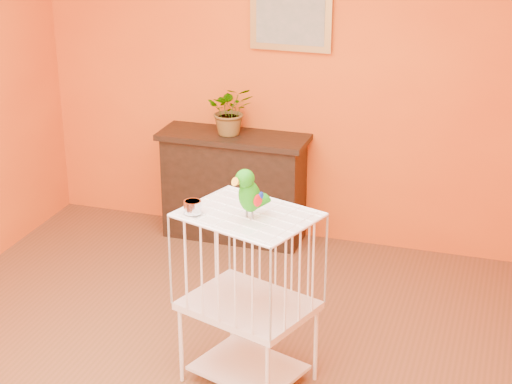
% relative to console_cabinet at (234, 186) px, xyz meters
% --- Properties ---
extents(room_shell, '(4.50, 4.50, 4.50)m').
position_rel_console_cabinet_xyz_m(room_shell, '(0.40, -2.04, 1.15)').
color(room_shell, orange).
rests_on(room_shell, ground).
extents(console_cabinet, '(1.16, 0.42, 0.86)m').
position_rel_console_cabinet_xyz_m(console_cabinet, '(0.00, 0.00, 0.00)').
color(console_cabinet, black).
rests_on(console_cabinet, ground).
extents(potted_plant, '(0.47, 0.49, 0.30)m').
position_rel_console_cabinet_xyz_m(potted_plant, '(-0.02, 0.02, 0.58)').
color(potted_plant, '#26722D').
rests_on(potted_plant, console_cabinet).
extents(framed_picture, '(0.62, 0.04, 0.50)m').
position_rel_console_cabinet_xyz_m(framed_picture, '(0.40, 0.17, 1.32)').
color(framed_picture, '#A57C3B').
rests_on(framed_picture, room_shell).
extents(birdcage, '(0.82, 0.72, 1.06)m').
position_rel_console_cabinet_xyz_m(birdcage, '(0.74, -1.87, 0.12)').
color(birdcage, white).
rests_on(birdcage, ground).
extents(feed_cup, '(0.10, 0.10, 0.07)m').
position_rel_console_cabinet_xyz_m(feed_cup, '(0.45, -1.95, 0.67)').
color(feed_cup, silver).
rests_on(feed_cup, birdcage).
extents(parrot, '(0.18, 0.25, 0.29)m').
position_rel_console_cabinet_xyz_m(parrot, '(0.76, -1.92, 0.77)').
color(parrot, '#59544C').
rests_on(parrot, birdcage).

